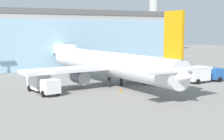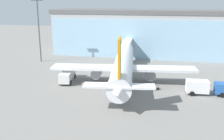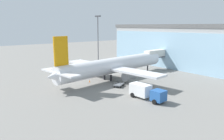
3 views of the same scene
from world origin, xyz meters
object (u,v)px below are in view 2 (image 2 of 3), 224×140
at_px(baggage_cart, 152,86).
at_px(safety_cone_wingtip, 192,86).
at_px(jet_bridge, 128,44).
at_px(airplane, 123,65).
at_px(fuel_truck, 205,87).
at_px(apron_light_mast, 39,25).
at_px(safety_cone_nose, 112,89).
at_px(catering_truck, 68,74).

xyz_separation_m(baggage_cart, safety_cone_wingtip, (7.75, 2.25, -0.23)).
relative_size(jet_bridge, airplane, 0.31).
xyz_separation_m(fuel_truck, safety_cone_wingtip, (-1.89, 3.78, -1.19)).
distance_m(apron_light_mast, fuel_truck, 46.64).
xyz_separation_m(jet_bridge, airplane, (2.20, -20.16, -1.16)).
bearing_deg(apron_light_mast, safety_cone_wingtip, -20.02).
distance_m(apron_light_mast, safety_cone_nose, 33.36).
xyz_separation_m(apron_light_mast, airplane, (25.91, -13.23, -6.80)).
relative_size(catering_truck, safety_cone_wingtip, 13.77).
xyz_separation_m(jet_bridge, baggage_cart, (8.60, -23.78, -4.17)).
bearing_deg(safety_cone_wingtip, airplane, 174.49).
bearing_deg(fuel_truck, catering_truck, 170.91).
distance_m(baggage_cart, safety_cone_wingtip, 8.07).
height_order(apron_light_mast, airplane, apron_light_mast).
height_order(airplane, safety_cone_wingtip, airplane).
height_order(airplane, fuel_truck, airplane).
height_order(baggage_cart, safety_cone_nose, baggage_cart).
xyz_separation_m(safety_cone_nose, safety_cone_wingtip, (15.21, 5.28, 0.00)).
xyz_separation_m(catering_truck, safety_cone_nose, (10.63, -4.22, -1.19)).
height_order(catering_truck, baggage_cart, catering_truck).
relative_size(airplane, safety_cone_wingtip, 70.10).
bearing_deg(airplane, apron_light_mast, 55.56).
bearing_deg(jet_bridge, catering_truck, 153.37).
xyz_separation_m(apron_light_mast, catering_truck, (14.22, -15.66, -8.84)).
bearing_deg(airplane, safety_cone_nose, 163.49).
height_order(airplane, catering_truck, airplane).
distance_m(apron_light_mast, catering_truck, 22.93).
bearing_deg(airplane, baggage_cart, -126.88).
height_order(jet_bridge, catering_truck, jet_bridge).
bearing_deg(airplane, jet_bridge, -1.18).
xyz_separation_m(airplane, baggage_cart, (6.40, -3.62, -3.01)).
xyz_separation_m(apron_light_mast, fuel_truck, (41.95, -18.37, -8.84)).
distance_m(catering_truck, safety_cone_nose, 11.49).
relative_size(jet_bridge, apron_light_mast, 0.69).
bearing_deg(baggage_cart, safety_cone_wingtip, 74.24).
height_order(airplane, safety_cone_nose, airplane).
distance_m(apron_light_mast, safety_cone_wingtip, 43.80).
height_order(apron_light_mast, catering_truck, apron_light_mast).
distance_m(catering_truck, fuel_truck, 27.86).
distance_m(safety_cone_nose, safety_cone_wingtip, 16.10).
xyz_separation_m(apron_light_mast, safety_cone_wingtip, (40.06, -14.59, -10.04)).
distance_m(jet_bridge, safety_cone_wingtip, 27.38).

